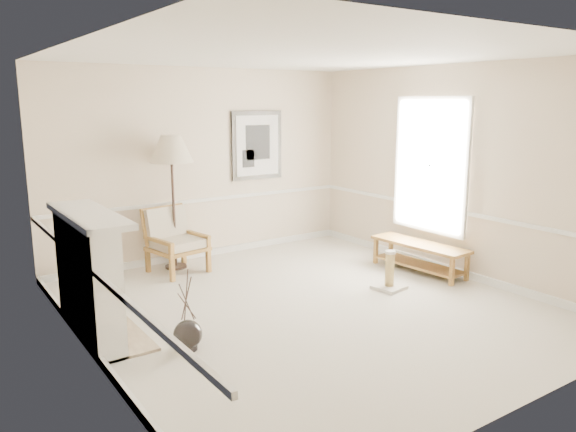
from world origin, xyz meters
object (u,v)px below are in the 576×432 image
at_px(scratching_post, 389,277).
at_px(bench, 419,253).
at_px(armchair, 173,237).
at_px(floor_lamp, 171,153).
at_px(floor_vase, 188,335).

bearing_deg(scratching_post, bench, 19.50).
xyz_separation_m(armchair, floor_lamp, (0.08, 0.12, 1.19)).
bearing_deg(floor_lamp, armchair, -122.54).
height_order(floor_vase, floor_lamp, floor_lamp).
bearing_deg(armchair, floor_vase, -121.13).
relative_size(floor_vase, bench, 0.55).
bearing_deg(armchair, scratching_post, -60.49).
height_order(armchair, scratching_post, armchair).
bearing_deg(scratching_post, floor_lamp, 127.91).
distance_m(armchair, bench, 3.53).
xyz_separation_m(floor_vase, bench, (3.82, 0.53, 0.13)).
relative_size(armchair, floor_lamp, 0.48).
distance_m(bench, scratching_post, 0.95).
bearing_deg(floor_lamp, bench, -37.41).
height_order(bench, scratching_post, scratching_post).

